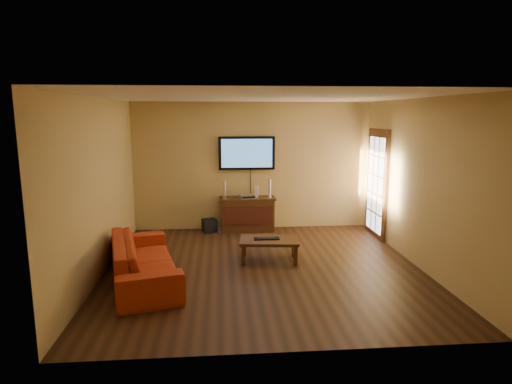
{
  "coord_description": "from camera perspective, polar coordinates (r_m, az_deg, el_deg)",
  "views": [
    {
      "loc": [
        -0.68,
        -6.54,
        2.44
      ],
      "look_at": [
        -0.06,
        0.8,
        1.1
      ],
      "focal_mm": 30.0,
      "sensor_mm": 36.0,
      "label": 1
    }
  ],
  "objects": [
    {
      "name": "media_console",
      "position": [
        9.07,
        -1.14,
        -2.95
      ],
      "size": [
        1.17,
        0.45,
        0.71
      ],
      "color": "#391E0D",
      "rests_on": "ground"
    },
    {
      "name": "french_door",
      "position": [
        8.92,
        15.8,
        0.96
      ],
      "size": [
        0.07,
        1.02,
        2.22
      ],
      "color": "#391E0D",
      "rests_on": "ground"
    },
    {
      "name": "av_receiver",
      "position": [
        8.94,
        -1.19,
        -0.59
      ],
      "size": [
        0.36,
        0.3,
        0.07
      ],
      "primitive_type": "cube",
      "rotation": [
        0.0,
        0.0,
        0.22
      ],
      "color": "silver",
      "rests_on": "media_console"
    },
    {
      "name": "game_console",
      "position": [
        8.99,
        0.09,
        0.0
      ],
      "size": [
        0.09,
        0.18,
        0.24
      ],
      "primitive_type": "cube",
      "rotation": [
        0.0,
        0.0,
        -0.28
      ],
      "color": "white",
      "rests_on": "media_console"
    },
    {
      "name": "speaker_right",
      "position": [
        8.97,
        1.81,
        0.36
      ],
      "size": [
        0.11,
        0.11,
        0.39
      ],
      "color": "silver",
      "rests_on": "media_console"
    },
    {
      "name": "subwoofer",
      "position": [
        9.07,
        -6.23,
        -4.46
      ],
      "size": [
        0.35,
        0.35,
        0.27
      ],
      "primitive_type": "cube",
      "rotation": [
        0.0,
        0.0,
        0.33
      ],
      "color": "black",
      "rests_on": "ground"
    },
    {
      "name": "room_walls",
      "position": [
        7.23,
        0.57,
        4.34
      ],
      "size": [
        5.0,
        5.0,
        5.0
      ],
      "color": "tan",
      "rests_on": "ground"
    },
    {
      "name": "speaker_left",
      "position": [
        8.92,
        -4.23,
        0.22
      ],
      "size": [
        0.1,
        0.1,
        0.36
      ],
      "color": "silver",
      "rests_on": "media_console"
    },
    {
      "name": "coffee_table",
      "position": [
        7.23,
        1.76,
        -6.68
      ],
      "size": [
        1.03,
        0.68,
        0.38
      ],
      "color": "#391E0D",
      "rests_on": "ground"
    },
    {
      "name": "bottle",
      "position": [
        8.88,
        -4.94,
        -5.09
      ],
      "size": [
        0.06,
        0.06,
        0.19
      ],
      "color": "white",
      "rests_on": "ground"
    },
    {
      "name": "television",
      "position": [
        9.04,
        -1.24,
        5.2
      ],
      "size": [
        1.19,
        0.08,
        0.7
      ],
      "color": "black",
      "rests_on": "ground"
    },
    {
      "name": "ground_plane",
      "position": [
        7.01,
        1.03,
        -10.05
      ],
      "size": [
        5.0,
        5.0,
        0.0
      ],
      "primitive_type": "plane",
      "color": "black",
      "rests_on": "ground"
    },
    {
      "name": "sofa",
      "position": [
        6.58,
        -14.76,
        -7.83
      ],
      "size": [
        1.17,
        2.3,
        0.86
      ],
      "primitive_type": "imported",
      "rotation": [
        0.0,
        0.0,
        1.82
      ],
      "color": "#A63112",
      "rests_on": "ground"
    },
    {
      "name": "keyboard",
      "position": [
        7.22,
        1.42,
        -6.21
      ],
      "size": [
        0.43,
        0.17,
        0.03
      ],
      "color": "black",
      "rests_on": "coffee_table"
    }
  ]
}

